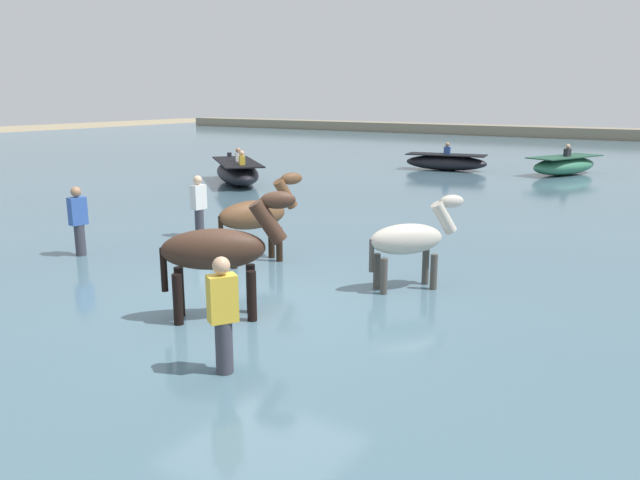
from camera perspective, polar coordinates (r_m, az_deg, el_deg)
ground_plane at (r=9.32m, az=-5.27°, el=-8.13°), size 120.00×120.00×0.00m
water_surface at (r=17.96m, az=14.71°, el=2.29°), size 90.00×90.00×0.26m
horse_lead_dark_bay at (r=8.83m, az=-9.11°, el=-1.13°), size 1.65×1.50×2.06m
horse_trailing_bay at (r=11.77m, az=-5.83°, el=2.10°), size 1.04×1.71×1.92m
horse_flank_pinto at (r=10.22m, az=8.19°, el=-0.12°), size 1.28×1.43×1.78m
boat_mid_outer at (r=26.73m, az=21.31°, el=6.34°), size 2.48×3.78×1.21m
boat_far_offshore at (r=26.92m, az=11.37°, el=6.95°), size 3.52×1.70×1.15m
boat_far_inshore at (r=22.59m, az=-7.52°, el=6.11°), size 3.98×3.75×1.27m
person_onlooker_right at (r=14.19m, az=-10.94°, el=2.72°), size 0.23×0.34×1.63m
person_wading_close at (r=13.15m, az=-21.06°, el=1.26°), size 0.25×0.35×1.63m
person_spectator_far at (r=7.19m, az=-8.78°, el=-7.40°), size 0.34×0.38×1.63m
far_shoreline at (r=49.01m, az=26.64°, el=8.41°), size 80.00×2.40×1.03m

